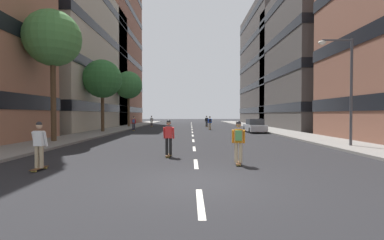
{
  "coord_description": "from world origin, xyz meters",
  "views": [
    {
      "loc": [
        -0.23,
        -8.39,
        2.05
      ],
      "look_at": [
        0.0,
        29.26,
        1.25
      ],
      "focal_mm": 26.0,
      "sensor_mm": 36.0,
      "label": 1
    }
  ],
  "objects_px": {
    "parked_car_near": "(255,126)",
    "street_tree_mid": "(102,79)",
    "street_tree_far": "(53,39)",
    "skater_1": "(207,121)",
    "skater_0": "(238,140)",
    "skater_2": "(169,136)",
    "skater_6": "(152,121)",
    "streetlamp_right": "(345,80)",
    "skater_3": "(134,122)",
    "street_tree_near": "(129,85)",
    "skater_5": "(210,122)",
    "skater_4": "(39,143)"
  },
  "relations": [
    {
      "from": "streetlamp_right",
      "to": "skater_2",
      "type": "bearing_deg",
      "value": -161.3
    },
    {
      "from": "skater_4",
      "to": "street_tree_far",
      "type": "bearing_deg",
      "value": 113.56
    },
    {
      "from": "parked_car_near",
      "to": "street_tree_far",
      "type": "relative_size",
      "value": 0.48
    },
    {
      "from": "street_tree_far",
      "to": "skater_2",
      "type": "distance_m",
      "value": 12.53
    },
    {
      "from": "skater_0",
      "to": "skater_3",
      "type": "bearing_deg",
      "value": 111.13
    },
    {
      "from": "skater_6",
      "to": "skater_1",
      "type": "bearing_deg",
      "value": -3.31
    },
    {
      "from": "street_tree_mid",
      "to": "skater_2",
      "type": "bearing_deg",
      "value": -63.6
    },
    {
      "from": "skater_0",
      "to": "skater_3",
      "type": "distance_m",
      "value": 24.8
    },
    {
      "from": "streetlamp_right",
      "to": "skater_1",
      "type": "distance_m",
      "value": 28.75
    },
    {
      "from": "street_tree_mid",
      "to": "skater_6",
      "type": "distance_m",
      "value": 15.58
    },
    {
      "from": "street_tree_near",
      "to": "streetlamp_right",
      "type": "bearing_deg",
      "value": -54.53
    },
    {
      "from": "parked_car_near",
      "to": "streetlamp_right",
      "type": "distance_m",
      "value": 14.62
    },
    {
      "from": "street_tree_near",
      "to": "skater_3",
      "type": "relative_size",
      "value": 4.85
    },
    {
      "from": "parked_car_near",
      "to": "street_tree_mid",
      "type": "distance_m",
      "value": 17.68
    },
    {
      "from": "skater_3",
      "to": "skater_6",
      "type": "relative_size",
      "value": 1.0
    },
    {
      "from": "street_tree_mid",
      "to": "skater_3",
      "type": "bearing_deg",
      "value": 52.48
    },
    {
      "from": "street_tree_mid",
      "to": "street_tree_far",
      "type": "xyz_separation_m",
      "value": [
        0.0,
        -11.03,
        1.44
      ]
    },
    {
      "from": "skater_2",
      "to": "skater_5",
      "type": "xyz_separation_m",
      "value": [
        3.62,
        23.12,
        0.03
      ]
    },
    {
      "from": "parked_car_near",
      "to": "skater_2",
      "type": "relative_size",
      "value": 2.47
    },
    {
      "from": "street_tree_far",
      "to": "skater_2",
      "type": "xyz_separation_m",
      "value": [
        8.66,
        -6.42,
        -6.37
      ]
    },
    {
      "from": "parked_car_near",
      "to": "skater_3",
      "type": "height_order",
      "value": "skater_3"
    },
    {
      "from": "street_tree_far",
      "to": "skater_1",
      "type": "relative_size",
      "value": 5.19
    },
    {
      "from": "street_tree_mid",
      "to": "skater_1",
      "type": "xyz_separation_m",
      "value": [
        12.34,
        13.86,
        -4.9
      ]
    },
    {
      "from": "street_tree_near",
      "to": "street_tree_far",
      "type": "height_order",
      "value": "street_tree_far"
    },
    {
      "from": "street_tree_mid",
      "to": "skater_2",
      "type": "height_order",
      "value": "street_tree_mid"
    },
    {
      "from": "parked_car_near",
      "to": "skater_4",
      "type": "distance_m",
      "value": 24.37
    },
    {
      "from": "street_tree_far",
      "to": "skater_5",
      "type": "relative_size",
      "value": 5.19
    },
    {
      "from": "skater_0",
      "to": "skater_2",
      "type": "distance_m",
      "value": 3.68
    },
    {
      "from": "street_tree_mid",
      "to": "skater_0",
      "type": "relative_size",
      "value": 4.44
    },
    {
      "from": "street_tree_far",
      "to": "streetlamp_right",
      "type": "height_order",
      "value": "street_tree_far"
    },
    {
      "from": "parked_car_near",
      "to": "street_tree_far",
      "type": "distance_m",
      "value": 21.31
    },
    {
      "from": "parked_car_near",
      "to": "skater_2",
      "type": "height_order",
      "value": "skater_2"
    },
    {
      "from": "streetlamp_right",
      "to": "street_tree_mid",
      "type": "bearing_deg",
      "value": 144.02
    },
    {
      "from": "skater_3",
      "to": "skater_4",
      "type": "bearing_deg",
      "value": -86.45
    },
    {
      "from": "skater_1",
      "to": "skater_3",
      "type": "distance_m",
      "value": 14.13
    },
    {
      "from": "street_tree_near",
      "to": "skater_1",
      "type": "height_order",
      "value": "street_tree_near"
    },
    {
      "from": "street_tree_far",
      "to": "skater_1",
      "type": "distance_m",
      "value": 28.49
    },
    {
      "from": "parked_car_near",
      "to": "skater_5",
      "type": "xyz_separation_m",
      "value": [
        -4.61,
        5.54,
        0.32
      ]
    },
    {
      "from": "skater_0",
      "to": "street_tree_mid",
      "type": "bearing_deg",
      "value": 120.72
    },
    {
      "from": "streetlamp_right",
      "to": "skater_3",
      "type": "relative_size",
      "value": 3.65
    },
    {
      "from": "street_tree_mid",
      "to": "skater_3",
      "type": "relative_size",
      "value": 4.44
    },
    {
      "from": "skater_4",
      "to": "streetlamp_right",
      "type": "bearing_deg",
      "value": 24.4
    },
    {
      "from": "skater_1",
      "to": "streetlamp_right",
      "type": "bearing_deg",
      "value": -76.23
    },
    {
      "from": "parked_car_near",
      "to": "street_tree_far",
      "type": "xyz_separation_m",
      "value": [
        -16.89,
        -11.16,
        6.66
      ]
    },
    {
      "from": "street_tree_near",
      "to": "skater_1",
      "type": "bearing_deg",
      "value": 4.09
    },
    {
      "from": "skater_5",
      "to": "skater_2",
      "type": "bearing_deg",
      "value": -98.89
    },
    {
      "from": "street_tree_near",
      "to": "streetlamp_right",
      "type": "xyz_separation_m",
      "value": [
        19.15,
        -26.88,
        -2.45
      ]
    },
    {
      "from": "street_tree_far",
      "to": "streetlamp_right",
      "type": "distance_m",
      "value": 19.63
    },
    {
      "from": "skater_1",
      "to": "skater_2",
      "type": "xyz_separation_m",
      "value": [
        -3.68,
        -31.31,
        -0.03
      ]
    },
    {
      "from": "skater_2",
      "to": "skater_3",
      "type": "height_order",
      "value": "same"
    }
  ]
}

